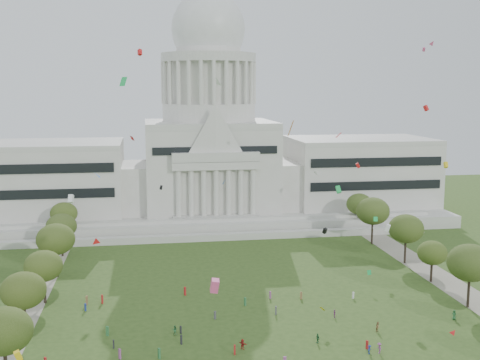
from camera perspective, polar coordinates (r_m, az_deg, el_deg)
name	(u,v)px	position (r m, az deg, el deg)	size (l,w,h in m)	color
ground	(281,358)	(107.17, 3.92, -16.49)	(400.00, 400.00, 0.00)	#324C1B
capitol	(209,156)	(210.53, -2.92, 2.32)	(160.00, 64.50, 91.30)	#BBB9AF
path_left	(23,311)	(135.06, -19.91, -11.56)	(8.00, 160.00, 0.04)	gray
path_right	(454,287)	(149.91, 19.67, -9.53)	(8.00, 160.00, 0.04)	gray
row_tree_l_1	(4,331)	(100.99, -21.51, -13.19)	(8.86, 8.86, 12.59)	black
row_tree_l_2	(23,291)	(119.99, -19.86, -9.84)	(8.42, 8.42, 11.97)	black
row_tree_r_2	(470,263)	(134.89, 20.99, -7.34)	(9.55, 9.55, 13.58)	black
row_tree_l_3	(43,266)	(135.52, -18.14, -7.76)	(8.12, 8.12, 11.55)	black
row_tree_r_3	(432,253)	(150.09, 17.77, -6.60)	(7.01, 7.01, 9.98)	black
row_tree_l_4	(56,239)	(152.88, -17.08, -5.40)	(9.29, 9.29, 13.21)	black
row_tree_r_4	(406,229)	(163.29, 15.47, -4.48)	(9.19, 9.19, 13.06)	black
row_tree_l_5	(61,226)	(171.18, -16.58, -4.22)	(8.33, 8.33, 11.85)	black
row_tree_r_5	(373,211)	(180.78, 12.48, -2.90)	(9.82, 9.82, 13.96)	black
row_tree_l_6	(64,213)	(189.00, -16.37, -3.06)	(8.19, 8.19, 11.64)	black
row_tree_r_6	(359,204)	(198.35, 11.25, -2.26)	(8.42, 8.42, 11.97)	black
person_0	(454,315)	(129.60, 19.64, -11.96)	(0.97, 0.63, 1.98)	#33723F
person_2	(378,327)	(119.74, 12.95, -13.40)	(0.95, 0.59, 1.96)	olive
person_3	(379,348)	(110.96, 13.06, -15.26)	(1.22, 0.63, 1.89)	#994C8C
person_4	(318,338)	(113.10, 7.37, -14.65)	(1.05, 0.57, 1.79)	#33723F
person_5	(242,344)	(109.81, 0.24, -15.30)	(1.71, 0.67, 1.84)	#B21E1E
person_8	(175,330)	(116.11, -6.21, -13.97)	(0.90, 0.56, 1.86)	#33723F
person_9	(369,349)	(110.42, 12.18, -15.43)	(1.03, 0.53, 1.59)	navy
person_10	(335,314)	(124.94, 8.96, -12.40)	(0.98, 0.53, 1.67)	#994C8C
distant_crowd	(190,325)	(118.17, -4.79, -13.56)	(61.86, 41.59, 1.93)	silver
kite_swarm	(277,197)	(105.01, 3.50, -1.61)	(93.30, 101.25, 60.84)	#E54C8C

